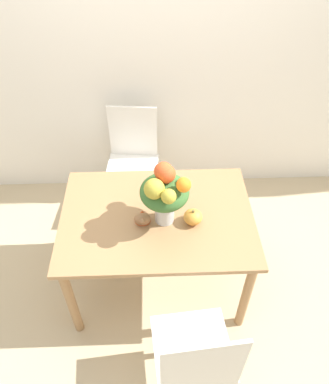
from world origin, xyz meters
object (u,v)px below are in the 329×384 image
object	(u,v)px
flower_vase	(165,191)
pumpkin	(193,217)
dining_chair_near_window	(133,162)
turkey_figurine	(142,217)
dining_chair_far_side	(195,359)

from	to	relation	value
flower_vase	pumpkin	xyz separation A→B (m)	(0.17, -0.02, -0.21)
pumpkin	dining_chair_near_window	distance (m)	1.03
flower_vase	turkey_figurine	xyz separation A→B (m)	(-0.14, -0.01, -0.21)
flower_vase	dining_chair_near_window	distance (m)	1.03
turkey_figurine	dining_chair_near_window	bearing A→B (deg)	96.32
pumpkin	turkey_figurine	size ratio (longest dim) A/B	0.83
turkey_figurine	dining_chair_far_side	bearing A→B (deg)	-70.60
flower_vase	dining_chair_near_window	world-z (taller)	flower_vase
pumpkin	turkey_figurine	xyz separation A→B (m)	(-0.31, 0.02, -0.00)
flower_vase	turkey_figurine	distance (m)	0.25
pumpkin	flower_vase	bearing A→B (deg)	172.23
pumpkin	dining_chair_near_window	world-z (taller)	dining_chair_near_window
flower_vase	dining_chair_far_side	distance (m)	0.93
pumpkin	dining_chair_far_side	bearing A→B (deg)	-93.26
turkey_figurine	dining_chair_far_side	xyz separation A→B (m)	(0.27, -0.77, -0.28)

